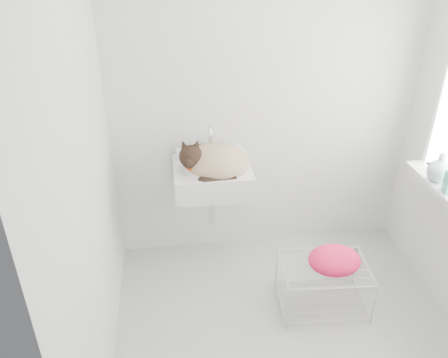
{
  "coord_description": "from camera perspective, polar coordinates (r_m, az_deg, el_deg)",
  "views": [
    {
      "loc": [
        -0.68,
        -1.98,
        2.3
      ],
      "look_at": [
        -0.36,
        0.5,
        0.88
      ],
      "focal_mm": 36.53,
      "sensor_mm": 36.0,
      "label": 1
    }
  ],
  "objects": [
    {
      "name": "floor",
      "position": [
        3.11,
        8.21,
        -18.53
      ],
      "size": [
        2.2,
        2.0,
        0.02
      ],
      "primitive_type": "cube",
      "color": "#A9ABAD",
      "rests_on": "ground"
    },
    {
      "name": "back_wall",
      "position": [
        3.23,
        5.27,
        10.52
      ],
      "size": [
        2.2,
        0.02,
        2.5
      ],
      "primitive_type": "cube",
      "color": "silver",
      "rests_on": "ground"
    },
    {
      "name": "left_wall",
      "position": [
        2.28,
        -17.13,
        0.75
      ],
      "size": [
        0.02,
        2.0,
        2.5
      ],
      "primitive_type": "cube",
      "color": "silver",
      "rests_on": "ground"
    },
    {
      "name": "sink",
      "position": [
        3.09,
        -1.5,
        1.64
      ],
      "size": [
        0.52,
        0.46,
        0.21
      ],
      "primitive_type": "cube",
      "color": "white",
      "rests_on": "back_wall"
    },
    {
      "name": "faucet",
      "position": [
        3.19,
        -1.87,
        5.36
      ],
      "size": [
        0.19,
        0.13,
        0.19
      ],
      "primitive_type": null,
      "color": "silver",
      "rests_on": "sink"
    },
    {
      "name": "cat",
      "position": [
        3.06,
        -1.24,
        2.17
      ],
      "size": [
        0.5,
        0.44,
        0.29
      ],
      "rotation": [
        0.0,
        0.0,
        -0.2
      ],
      "color": "tan",
      "rests_on": "sink"
    },
    {
      "name": "wire_rack",
      "position": [
        3.22,
        12.24,
        -13.1
      ],
      "size": [
        0.59,
        0.43,
        0.34
      ],
      "primitive_type": "cube",
      "rotation": [
        0.0,
        0.0,
        -0.07
      ],
      "color": "silver",
      "rests_on": "floor"
    },
    {
      "name": "towel",
      "position": [
        3.07,
        13.56,
        -10.45
      ],
      "size": [
        0.35,
        0.25,
        0.14
      ],
      "primitive_type": "ellipsoid",
      "rotation": [
        0.0,
        0.0,
        -0.02
      ],
      "color": "red",
      "rests_on": "wire_rack"
    },
    {
      "name": "bottle_c",
      "position": [
        3.22,
        25.05,
        -0.11
      ],
      "size": [
        0.18,
        0.18,
        0.19
      ],
      "primitive_type": "imported",
      "rotation": [
        0.0,
        0.0,
        4.48
      ],
      "color": "white",
      "rests_on": "windowsill"
    }
  ]
}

